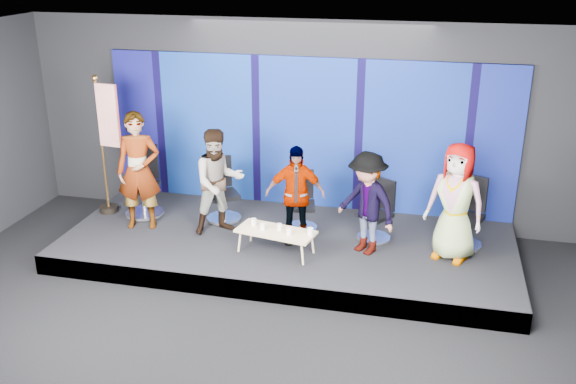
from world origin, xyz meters
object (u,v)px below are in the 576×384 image
(panelist_a, at_px, (139,171))
(mug_a, at_px, (254,222))
(coffee_table, at_px, (276,232))
(panelist_c, at_px, (295,195))
(mug_b, at_px, (262,227))
(mug_d, at_px, (289,231))
(mug_c, at_px, (279,227))
(panelist_b, at_px, (219,182))
(chair_d, at_px, (376,220))
(chair_b, at_px, (223,200))
(panelist_d, at_px, (367,203))
(mug_e, at_px, (310,231))
(chair_c, at_px, (301,210))
(chair_e, at_px, (465,224))
(chair_a, at_px, (144,193))
(panelist_e, at_px, (456,202))
(flag_stand, at_px, (107,143))

(panelist_a, distance_m, mug_a, 2.08)
(panelist_a, xyz_separation_m, coffee_table, (2.36, -0.44, -0.62))
(panelist_c, relative_size, mug_b, 16.12)
(coffee_table, xyz_separation_m, mug_d, (0.22, -0.09, 0.08))
(mug_c, bearing_deg, panelist_b, 156.17)
(panelist_b, bearing_deg, panelist_c, -38.19)
(panelist_c, relative_size, chair_d, 1.60)
(panelist_c, bearing_deg, chair_b, 145.23)
(panelist_d, distance_m, mug_e, 0.93)
(panelist_d, bearing_deg, mug_d, -124.20)
(mug_c, relative_size, mug_d, 0.90)
(mug_c, bearing_deg, chair_c, 81.37)
(mug_a, relative_size, mug_c, 1.13)
(chair_d, xyz_separation_m, mug_b, (-1.60, -0.84, 0.09))
(chair_e, distance_m, mug_e, 2.40)
(chair_a, relative_size, panelist_c, 0.76)
(panelist_b, bearing_deg, panelist_d, -39.07)
(chair_a, relative_size, coffee_table, 0.95)
(chair_b, relative_size, coffee_table, 0.85)
(panelist_c, xyz_separation_m, panelist_d, (1.10, -0.11, 0.01))
(chair_a, distance_m, panelist_a, 0.76)
(coffee_table, distance_m, mug_c, 0.10)
(mug_e, bearing_deg, panelist_b, 160.35)
(panelist_d, bearing_deg, mug_e, -120.31)
(panelist_a, height_order, panelist_b, panelist_a)
(coffee_table, xyz_separation_m, mug_b, (-0.20, -0.01, 0.08))
(mug_b, bearing_deg, mug_d, -11.11)
(chair_b, height_order, panelist_e, panelist_e)
(panelist_a, relative_size, panelist_b, 1.13)
(flag_stand, bearing_deg, chair_e, 7.89)
(chair_b, bearing_deg, panelist_c, -57.07)
(panelist_e, height_order, mug_b, panelist_e)
(chair_b, relative_size, mug_c, 11.54)
(panelist_d, distance_m, mug_b, 1.58)
(chair_c, bearing_deg, mug_e, -82.73)
(panelist_d, bearing_deg, flag_stand, -152.95)
(chair_d, distance_m, panelist_d, 0.68)
(mug_d, bearing_deg, panelist_e, 12.93)
(mug_a, relative_size, mug_e, 0.95)
(panelist_d, bearing_deg, panelist_a, -147.95)
(panelist_d, bearing_deg, chair_c, -175.14)
(chair_a, xyz_separation_m, panelist_a, (0.18, -0.48, 0.57))
(panelist_b, bearing_deg, chair_d, -27.63)
(panelist_d, bearing_deg, mug_a, -138.74)
(chair_b, bearing_deg, mug_d, -73.00)
(coffee_table, height_order, mug_c, mug_c)
(chair_d, distance_m, panelist_e, 1.33)
(panelist_a, distance_m, panelist_e, 4.90)
(chair_c, bearing_deg, flag_stand, 169.73)
(panelist_c, bearing_deg, mug_d, -98.84)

